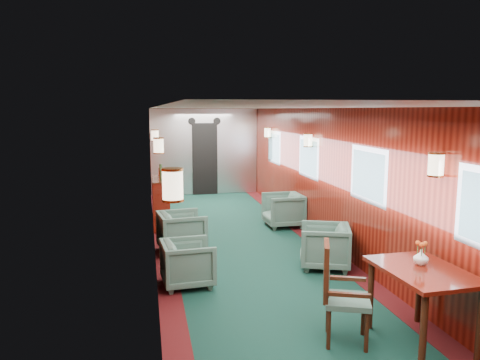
{
  "coord_description": "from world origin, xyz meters",
  "views": [
    {
      "loc": [
        -1.59,
        -7.09,
        2.38
      ],
      "look_at": [
        0.0,
        0.84,
        1.15
      ],
      "focal_mm": 35.0,
      "sensor_mm": 36.0,
      "label": 1
    }
  ],
  "objects_px": {
    "credenza": "(161,202)",
    "armchair_left_far": "(182,232)",
    "side_chair": "(338,289)",
    "armchair_right_far": "(283,210)",
    "armchair_left_near": "(188,263)",
    "dining_table": "(423,281)",
    "armchair_right_near": "(325,246)"
  },
  "relations": [
    {
      "from": "credenza",
      "to": "armchair_left_far",
      "type": "relative_size",
      "value": 1.69
    },
    {
      "from": "side_chair",
      "to": "credenza",
      "type": "relative_size",
      "value": 0.82
    },
    {
      "from": "credenza",
      "to": "armchair_right_far",
      "type": "distance_m",
      "value": 2.5
    },
    {
      "from": "side_chair",
      "to": "armchair_left_near",
      "type": "height_order",
      "value": "side_chair"
    },
    {
      "from": "dining_table",
      "to": "armchair_right_near",
      "type": "bearing_deg",
      "value": 88.96
    },
    {
      "from": "armchair_right_near",
      "to": "armchair_right_far",
      "type": "bearing_deg",
      "value": -162.96
    },
    {
      "from": "credenza",
      "to": "armchair_left_far",
      "type": "distance_m",
      "value": 1.82
    },
    {
      "from": "armchair_left_near",
      "to": "armchair_right_near",
      "type": "xyz_separation_m",
      "value": [
        2.09,
        0.32,
        0.02
      ]
    },
    {
      "from": "side_chair",
      "to": "armchair_left_far",
      "type": "height_order",
      "value": "side_chair"
    },
    {
      "from": "armchair_left_near",
      "to": "armchair_left_far",
      "type": "bearing_deg",
      "value": -6.27
    },
    {
      "from": "dining_table",
      "to": "armchair_left_near",
      "type": "relative_size",
      "value": 1.62
    },
    {
      "from": "armchair_right_near",
      "to": "armchair_right_far",
      "type": "xyz_separation_m",
      "value": [
        0.1,
        2.54,
        0.01
      ]
    },
    {
      "from": "armchair_right_near",
      "to": "dining_table",
      "type": "bearing_deg",
      "value": 21.15
    },
    {
      "from": "dining_table",
      "to": "armchair_right_near",
      "type": "height_order",
      "value": "dining_table"
    },
    {
      "from": "credenza",
      "to": "armchair_right_near",
      "type": "bearing_deg",
      "value": -52.16
    },
    {
      "from": "armchair_right_near",
      "to": "armchair_left_near",
      "type": "bearing_deg",
      "value": -61.82
    },
    {
      "from": "dining_table",
      "to": "armchair_right_far",
      "type": "distance_m",
      "value": 4.97
    },
    {
      "from": "credenza",
      "to": "armchair_right_far",
      "type": "xyz_separation_m",
      "value": [
        2.45,
        -0.48,
        -0.17
      ]
    },
    {
      "from": "dining_table",
      "to": "side_chair",
      "type": "height_order",
      "value": "side_chair"
    },
    {
      "from": "armchair_left_near",
      "to": "armchair_right_near",
      "type": "distance_m",
      "value": 2.11
    },
    {
      "from": "credenza",
      "to": "armchair_right_far",
      "type": "height_order",
      "value": "credenza"
    },
    {
      "from": "armchair_left_near",
      "to": "armchair_left_far",
      "type": "xyz_separation_m",
      "value": [
        0.04,
        1.55,
        0.03
      ]
    },
    {
      "from": "armchair_left_near",
      "to": "armchair_right_far",
      "type": "distance_m",
      "value": 3.6
    },
    {
      "from": "armchair_left_near",
      "to": "armchair_right_far",
      "type": "xyz_separation_m",
      "value": [
        2.19,
        2.86,
        0.03
      ]
    },
    {
      "from": "side_chair",
      "to": "armchair_right_far",
      "type": "xyz_separation_m",
      "value": [
        0.83,
        4.72,
        -0.22
      ]
    },
    {
      "from": "dining_table",
      "to": "armchair_left_near",
      "type": "distance_m",
      "value": 3.03
    },
    {
      "from": "side_chair",
      "to": "armchair_left_near",
      "type": "bearing_deg",
      "value": 146.99
    },
    {
      "from": "credenza",
      "to": "armchair_left_near",
      "type": "xyz_separation_m",
      "value": [
        0.25,
        -3.34,
        -0.2
      ]
    },
    {
      "from": "side_chair",
      "to": "armchair_right_near",
      "type": "distance_m",
      "value": 2.31
    },
    {
      "from": "armchair_left_near",
      "to": "armchair_left_far",
      "type": "distance_m",
      "value": 1.55
    },
    {
      "from": "side_chair",
      "to": "armchair_left_near",
      "type": "relative_size",
      "value": 1.52
    },
    {
      "from": "dining_table",
      "to": "armchair_right_far",
      "type": "xyz_separation_m",
      "value": [
        0.03,
        4.96,
        -0.33
      ]
    }
  ]
}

